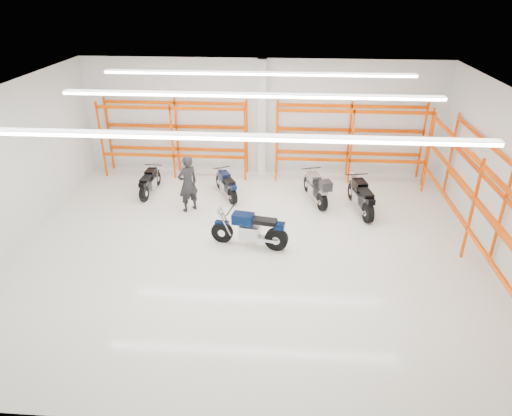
# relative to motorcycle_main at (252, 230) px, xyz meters

# --- Properties ---
(ground) EXTENTS (14.00, 14.00, 0.00)m
(ground) POSITION_rel_motorcycle_main_xyz_m (-0.08, -0.15, -0.54)
(ground) COLOR silver
(ground) RESTS_ON ground
(room_shell) EXTENTS (14.02, 12.02, 4.51)m
(room_shell) POSITION_rel_motorcycle_main_xyz_m (-0.08, -0.13, 2.74)
(room_shell) COLOR silver
(room_shell) RESTS_ON ground
(motorcycle_main) EXTENTS (2.33, 0.88, 1.15)m
(motorcycle_main) POSITION_rel_motorcycle_main_xyz_m (0.00, 0.00, 0.00)
(motorcycle_main) COLOR black
(motorcycle_main) RESTS_ON ground
(motorcycle_back_a) EXTENTS (0.64, 1.94, 0.95)m
(motorcycle_back_a) POSITION_rel_motorcycle_main_xyz_m (-4.06, 3.38, -0.09)
(motorcycle_back_a) COLOR black
(motorcycle_back_a) RESTS_ON ground
(motorcycle_back_b) EXTENTS (1.02, 1.79, 0.96)m
(motorcycle_back_b) POSITION_rel_motorcycle_main_xyz_m (-1.21, 3.34, -0.09)
(motorcycle_back_b) COLOR black
(motorcycle_back_b) RESTS_ON ground
(motorcycle_back_c) EXTENTS (1.00, 2.21, 1.15)m
(motorcycle_back_c) POSITION_rel_motorcycle_main_xyz_m (2.01, 3.07, 0.01)
(motorcycle_back_c) COLOR black
(motorcycle_back_c) RESTS_ON ground
(motorcycle_back_d) EXTENTS (0.81, 2.29, 1.13)m
(motorcycle_back_d) POSITION_rel_motorcycle_main_xyz_m (3.47, 2.48, -0.01)
(motorcycle_back_d) COLOR black
(motorcycle_back_d) RESTS_ON ground
(standing_man) EXTENTS (0.85, 0.83, 1.97)m
(standing_man) POSITION_rel_motorcycle_main_xyz_m (-2.35, 2.19, 0.44)
(standing_man) COLOR black
(standing_man) RESTS_ON ground
(structural_column) EXTENTS (0.32, 0.32, 4.50)m
(structural_column) POSITION_rel_motorcycle_main_xyz_m (-0.08, 5.67, 1.71)
(structural_column) COLOR white
(structural_column) RESTS_ON ground
(pallet_racking_back_left) EXTENTS (5.67, 0.87, 3.00)m
(pallet_racking_back_left) POSITION_rel_motorcycle_main_xyz_m (-3.48, 5.33, 1.25)
(pallet_racking_back_left) COLOR #F03B00
(pallet_racking_back_left) RESTS_ON ground
(pallet_racking_back_right) EXTENTS (5.67, 0.87, 3.00)m
(pallet_racking_back_right) POSITION_rel_motorcycle_main_xyz_m (3.32, 5.33, 1.25)
(pallet_racking_back_right) COLOR #F03B00
(pallet_racking_back_right) RESTS_ON ground
(pallet_racking_side) EXTENTS (0.87, 9.07, 3.00)m
(pallet_racking_side) POSITION_rel_motorcycle_main_xyz_m (6.40, -0.15, 1.28)
(pallet_racking_side) COLOR #F03B00
(pallet_racking_side) RESTS_ON ground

